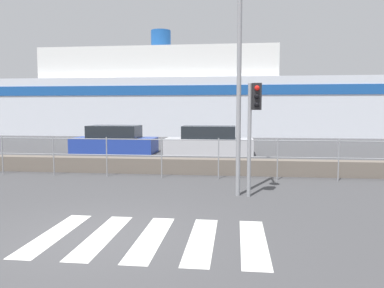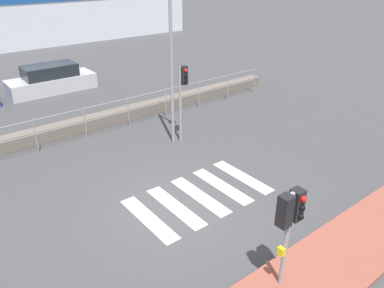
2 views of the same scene
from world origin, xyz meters
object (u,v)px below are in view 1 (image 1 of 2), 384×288
object	(u,v)px
parked_car_silver	(209,142)
streetlamp	(239,44)
traffic_light_far	(254,114)
parked_car_blue	(115,141)
ferry_boat	(199,99)

from	to	relation	value
parked_car_silver	streetlamp	bearing A→B (deg)	-81.44
traffic_light_far	parked_car_blue	size ratio (longest dim) A/B	0.68
ferry_boat	parked_car_silver	bearing A→B (deg)	-82.63
traffic_light_far	streetlamp	bearing A→B (deg)	-163.74
traffic_light_far	parked_car_blue	world-z (taller)	traffic_light_far
streetlamp	ferry_boat	distance (m)	25.01
traffic_light_far	parked_car_silver	bearing A→B (deg)	100.96
traffic_light_far	parked_car_silver	size ratio (longest dim) A/B	0.66
traffic_light_far	parked_car_blue	xyz separation A→B (m)	(-6.81, 9.35, -1.55)
traffic_light_far	ferry_boat	xyz separation A→B (m)	(-3.79, 24.66, 1.08)
streetlamp	parked_car_blue	distance (m)	11.90
traffic_light_far	ferry_boat	distance (m)	24.97
streetlamp	parked_car_silver	bearing A→B (deg)	98.56
traffic_light_far	parked_car_silver	xyz separation A→B (m)	(-1.81, 9.35, -1.55)
traffic_light_far	streetlamp	size ratio (longest dim) A/B	0.46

